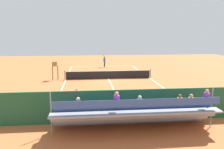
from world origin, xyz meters
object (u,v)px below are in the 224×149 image
object	(u,v)px
tennis_net	(108,75)
tennis_ball_near	(118,68)
courtside_bench	(161,107)
tennis_racket	(101,67)
umpire_chair	(55,69)
line_judge	(76,103)
equipment_bag	(130,115)
tennis_player	(104,61)
bleacher_stand	(135,114)

from	to	relation	value
tennis_net	tennis_ball_near	bearing A→B (deg)	-104.83
courtside_bench	tennis_racket	bearing A→B (deg)	-84.04
umpire_chair	line_judge	bearing A→B (deg)	102.51
courtside_bench	equipment_bag	size ratio (longest dim) A/B	2.00
equipment_bag	tennis_racket	bearing A→B (deg)	-89.04
equipment_bag	tennis_ball_near	bearing A→B (deg)	-95.36
line_judge	umpire_chair	bearing A→B (deg)	-77.49
tennis_player	tennis_racket	distance (m)	1.22
tennis_racket	tennis_ball_near	bearing A→B (deg)	141.05
tennis_player	bleacher_stand	bearing A→B (deg)	89.57
courtside_bench	tennis_player	size ratio (longest dim) A/B	0.93
equipment_bag	tennis_ball_near	size ratio (longest dim) A/B	13.64
equipment_bag	tennis_racket	xyz separation A→B (m)	(0.40, -23.86, -0.16)
tennis_net	line_judge	world-z (taller)	line_judge
tennis_player	courtside_bench	bearing A→B (deg)	94.87
tennis_ball_near	line_judge	size ratio (longest dim) A/B	0.03
bleacher_stand	line_judge	bearing A→B (deg)	-32.35
courtside_bench	tennis_player	world-z (taller)	tennis_player
tennis_player	tennis_net	bearing A→B (deg)	88.35
tennis_player	line_judge	size ratio (longest dim) A/B	1.00
tennis_player	tennis_racket	world-z (taller)	tennis_player
bleacher_stand	tennis_player	xyz separation A→B (m)	(-0.19, -25.34, 0.07)
tennis_player	tennis_racket	xyz separation A→B (m)	(0.50, -0.50, -1.00)
tennis_net	bleacher_stand	size ratio (longest dim) A/B	1.14
courtside_bench	equipment_bag	distance (m)	2.11
bleacher_stand	courtside_bench	xyz separation A→B (m)	(-2.17, -2.11, -0.39)
umpire_chair	bleacher_stand	bearing A→B (deg)	112.32
tennis_player	umpire_chair	bearing A→B (deg)	57.03
courtside_bench	line_judge	xyz separation A→B (m)	(5.54, -0.02, 0.46)
bleacher_stand	tennis_ball_near	bearing A→B (deg)	-95.14
bleacher_stand	tennis_ball_near	world-z (taller)	bleacher_stand
tennis_racket	courtside_bench	bearing A→B (deg)	95.96
courtside_bench	umpire_chair	bearing A→B (deg)	-57.38
tennis_net	bleacher_stand	xyz separation A→B (m)	(-0.10, 15.38, 0.45)
tennis_net	tennis_ball_near	size ratio (longest dim) A/B	156.06
umpire_chair	tennis_racket	bearing A→B (deg)	-119.72
tennis_racket	tennis_ball_near	xyz separation A→B (m)	(-2.45, 1.98, 0.02)
courtside_bench	line_judge	size ratio (longest dim) A/B	0.93
tennis_net	umpire_chair	bearing A→B (deg)	0.39
tennis_net	tennis_ball_near	xyz separation A→B (m)	(-2.24, -8.47, -0.47)
tennis_racket	line_judge	world-z (taller)	line_judge
tennis_net	umpire_chair	distance (m)	6.25
tennis_net	courtside_bench	world-z (taller)	tennis_net
courtside_bench	equipment_bag	bearing A→B (deg)	3.54
tennis_net	line_judge	size ratio (longest dim) A/B	5.35
umpire_chair	line_judge	world-z (taller)	umpire_chair
tennis_player	line_judge	xyz separation A→B (m)	(3.56, 23.21, 0.00)
tennis_player	line_judge	world-z (taller)	same
bleacher_stand	tennis_ball_near	distance (m)	23.97
tennis_player	line_judge	distance (m)	23.48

